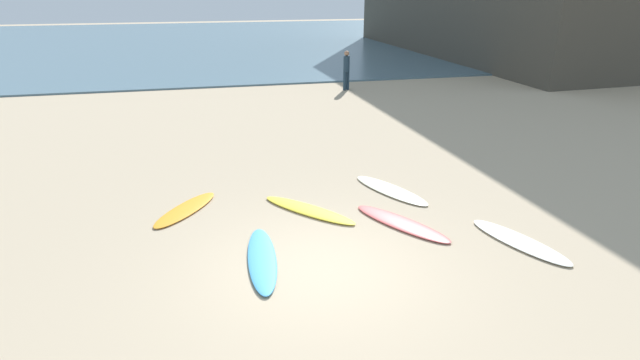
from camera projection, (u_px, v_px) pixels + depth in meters
ground_plane at (321, 270)px, 8.56m from camera, size 120.00×120.00×0.00m
ocean_water at (221, 41)px, 41.62m from camera, size 120.00×40.00×0.08m
surfboard_0 at (402, 223)px, 10.15m from camera, size 1.66×2.28×0.07m
surfboard_1 at (391, 190)px, 11.77m from camera, size 1.49×2.32×0.06m
surfboard_2 at (309, 210)px, 10.73m from camera, size 1.93×2.12×0.07m
surfboard_3 at (262, 259)px, 8.82m from camera, size 0.65×2.35×0.09m
surfboard_4 at (186, 209)px, 10.77m from camera, size 1.61×1.93×0.07m
surfboard_5 at (520, 241)px, 9.44m from camera, size 1.28×2.22×0.07m
beachgoer_near at (346, 68)px, 22.48m from camera, size 0.38×0.38×1.76m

